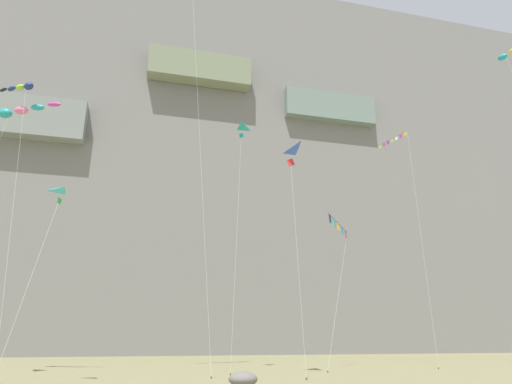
{
  "coord_description": "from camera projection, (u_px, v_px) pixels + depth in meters",
  "views": [
    {
      "loc": [
        -6.53,
        -6.57,
        2.27
      ],
      "look_at": [
        1.04,
        23.22,
        12.39
      ],
      "focal_mm": 31.18,
      "sensor_mm": 36.0,
      "label": 1
    }
  ],
  "objects": [
    {
      "name": "kite_delta_upper_left",
      "position": [
        62.0,
        207.0,
        24.92
      ],
      "size": [
        2.1,
        3.68,
        9.77
      ],
      "color": "#38B2D1",
      "rests_on": "ground"
    },
    {
      "name": "kite_delta_high_left",
      "position": [
        284.0,
        164.0,
        31.16
      ],
      "size": [
        1.58,
        2.88,
        14.33
      ],
      "color": "blue",
      "rests_on": "ground"
    },
    {
      "name": "kite_windsock_mid_left",
      "position": [
        21.0,
        88.0,
        33.8
      ],
      "size": [
        5.05,
        7.2,
        20.84
      ],
      "color": "navy",
      "rests_on": "ground"
    },
    {
      "name": "kite_banner_front_field",
      "position": [
        397.0,
        158.0,
        45.06
      ],
      "size": [
        2.15,
        7.55,
        22.14
      ],
      "color": "black",
      "rests_on": "ground"
    },
    {
      "name": "cliff_face",
      "position": [
        189.0,
        162.0,
        79.78
      ],
      "size": [
        180.0,
        24.43,
        64.52
      ],
      "color": "slate",
      "rests_on": "ground"
    },
    {
      "name": "kite_banner_near_cliff",
      "position": [
        338.0,
        230.0,
        37.88
      ],
      "size": [
        5.3,
        6.32,
        11.64
      ],
      "color": "black",
      "rests_on": "ground"
    },
    {
      "name": "kite_delta_mid_right",
      "position": [
        237.0,
        141.0,
        36.66
      ],
      "size": [
        1.55,
        3.64,
        18.44
      ],
      "color": "teal",
      "rests_on": "ground"
    },
    {
      "name": "kite_windsock_upper_right",
      "position": [
        20.0,
        111.0,
        34.12
      ],
      "size": [
        6.01,
        3.39,
        19.37
      ],
      "color": "teal",
      "rests_on": "ground"
    },
    {
      "name": "boulder_foreground_left",
      "position": [
        243.0,
        379.0,
        21.79
      ],
      "size": [
        2.0,
        2.0,
        0.7
      ],
      "color": "slate",
      "rests_on": "ground"
    }
  ]
}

